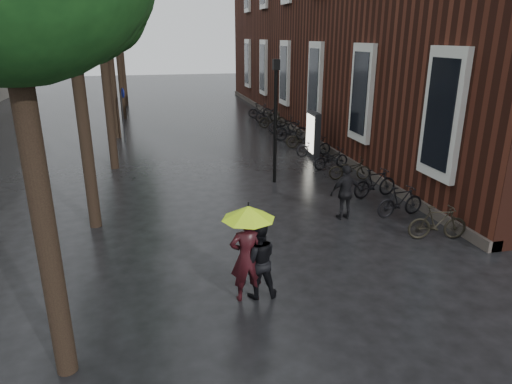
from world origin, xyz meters
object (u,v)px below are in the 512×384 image
object	(u,v)px
person_black	(258,260)
lamp_post	(275,110)
ad_lightbox	(313,134)
pedestrian_walking	(346,192)
parked_bicycles	(308,142)
person_burgundy	(247,257)

from	to	relation	value
person_black	lamp_post	xyz separation A→B (m)	(2.38, 7.31, 1.81)
ad_lightbox	lamp_post	world-z (taller)	lamp_post
person_black	pedestrian_walking	xyz separation A→B (m)	(3.42, 3.46, -0.00)
parked_bicycles	lamp_post	xyz separation A→B (m)	(-2.75, -4.11, 2.16)
person_black	ad_lightbox	size ratio (longest dim) A/B	0.83
person_burgundy	ad_lightbox	world-z (taller)	ad_lightbox
person_burgundy	person_black	world-z (taller)	person_burgundy
ad_lightbox	lamp_post	distance (m)	4.50
pedestrian_walking	ad_lightbox	distance (m)	7.28
parked_bicycles	lamp_post	distance (m)	5.39
person_burgundy	ad_lightbox	xyz separation A→B (m)	(5.26, 10.63, 0.04)
person_black	ad_lightbox	world-z (taller)	ad_lightbox
parked_bicycles	person_burgundy	bearing A→B (deg)	-115.05
parked_bicycles	ad_lightbox	xyz separation A→B (m)	(-0.11, -0.85, 0.52)
person_burgundy	lamp_post	xyz separation A→B (m)	(2.62, 7.38, 1.68)
person_burgundy	pedestrian_walking	size ratio (longest dim) A/B	1.16
ad_lightbox	person_burgundy	bearing A→B (deg)	-112.55
person_burgundy	parked_bicycles	size ratio (longest dim) A/B	0.09
pedestrian_walking	lamp_post	world-z (taller)	lamp_post
person_black	parked_bicycles	bearing A→B (deg)	-110.28
ad_lightbox	lamp_post	bearing A→B (deg)	-125.20
person_burgundy	pedestrian_walking	world-z (taller)	person_burgundy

